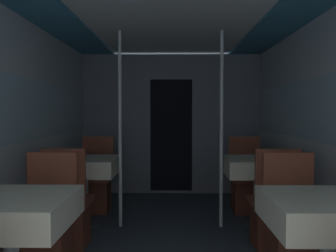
# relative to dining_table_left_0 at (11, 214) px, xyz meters

# --- Properties ---
(wall_left) EXTENTS (0.05, 6.48, 2.13)m
(wall_left) POSITION_rel_dining_table_left_0_xyz_m (-0.44, 1.21, 0.45)
(wall_left) COLOR silver
(wall_left) RESTS_ON ground_plane
(wall_right) EXTENTS (0.05, 6.48, 2.13)m
(wall_right) POSITION_rel_dining_table_left_0_xyz_m (2.33, 1.21, 0.45)
(wall_right) COLOR silver
(wall_right) RESTS_ON ground_plane
(ceiling_panel) EXTENTS (2.77, 6.48, 0.07)m
(ceiling_panel) POSITION_rel_dining_table_left_0_xyz_m (0.95, 1.21, 1.53)
(ceiling_panel) COLOR white
(ceiling_panel) RESTS_ON wall_left
(bulkhead_far) EXTENTS (2.72, 0.09, 2.13)m
(bulkhead_far) POSITION_rel_dining_table_left_0_xyz_m (0.95, 3.56, 0.41)
(bulkhead_far) COLOR slate
(bulkhead_far) RESTS_ON ground_plane
(dining_table_left_0) EXTENTS (0.72, 0.72, 0.75)m
(dining_table_left_0) POSITION_rel_dining_table_left_0_xyz_m (0.00, 0.00, 0.00)
(dining_table_left_0) COLOR #4C4C51
(dining_table_left_0) RESTS_ON ground_plane
(chair_left_far_0) EXTENTS (0.40, 0.40, 0.94)m
(chair_left_far_0) POSITION_rel_dining_table_left_0_xyz_m (-0.00, 0.62, -0.36)
(chair_left_far_0) COLOR brown
(chair_left_far_0) RESTS_ON ground_plane
(dining_table_left_1) EXTENTS (0.72, 0.72, 0.75)m
(dining_table_left_1) POSITION_rel_dining_table_left_0_xyz_m (0.00, 1.85, 0.00)
(dining_table_left_1) COLOR #4C4C51
(dining_table_left_1) RESTS_ON ground_plane
(chair_left_near_1) EXTENTS (0.40, 0.40, 0.94)m
(chair_left_near_1) POSITION_rel_dining_table_left_0_xyz_m (-0.00, 1.22, -0.36)
(chair_left_near_1) COLOR brown
(chair_left_near_1) RESTS_ON ground_plane
(chair_left_far_1) EXTENTS (0.40, 0.40, 0.94)m
(chair_left_far_1) POSITION_rel_dining_table_left_0_xyz_m (-0.00, 2.47, -0.36)
(chair_left_far_1) COLOR brown
(chair_left_far_1) RESTS_ON ground_plane
(support_pole_left_1) EXTENTS (0.04, 0.04, 2.13)m
(support_pole_left_1) POSITION_rel_dining_table_left_0_xyz_m (0.40, 1.85, 0.42)
(support_pole_left_1) COLOR silver
(support_pole_left_1) RESTS_ON ground_plane
(dining_table_right_0) EXTENTS (0.72, 0.72, 0.75)m
(dining_table_right_0) POSITION_rel_dining_table_left_0_xyz_m (1.90, 0.00, 0.00)
(dining_table_right_0) COLOR #4C4C51
(dining_table_right_0) RESTS_ON ground_plane
(chair_right_far_0) EXTENTS (0.40, 0.40, 0.94)m
(chair_right_far_0) POSITION_rel_dining_table_left_0_xyz_m (1.90, 0.62, -0.36)
(chair_right_far_0) COLOR brown
(chair_right_far_0) RESTS_ON ground_plane
(dining_table_right_1) EXTENTS (0.72, 0.72, 0.75)m
(dining_table_right_1) POSITION_rel_dining_table_left_0_xyz_m (1.90, 1.85, 0.00)
(dining_table_right_1) COLOR #4C4C51
(dining_table_right_1) RESTS_ON ground_plane
(chair_right_near_1) EXTENTS (0.40, 0.40, 0.94)m
(chair_right_near_1) POSITION_rel_dining_table_left_0_xyz_m (1.90, 1.22, -0.36)
(chair_right_near_1) COLOR brown
(chair_right_near_1) RESTS_ON ground_plane
(chair_right_far_1) EXTENTS (0.40, 0.40, 0.94)m
(chair_right_far_1) POSITION_rel_dining_table_left_0_xyz_m (1.90, 2.47, -0.36)
(chair_right_far_1) COLOR brown
(chair_right_far_1) RESTS_ON ground_plane
(support_pole_right_1) EXTENTS (0.04, 0.04, 2.13)m
(support_pole_right_1) POSITION_rel_dining_table_left_0_xyz_m (1.50, 1.85, 0.42)
(support_pole_right_1) COLOR silver
(support_pole_right_1) RESTS_ON ground_plane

